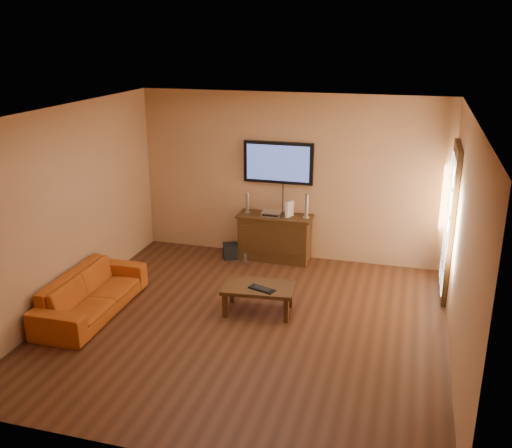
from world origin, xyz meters
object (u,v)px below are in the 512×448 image
at_px(television, 278,163).
at_px(keyboard, 262,289).
at_px(sofa, 91,287).
at_px(speaker_left, 247,204).
at_px(bottle, 245,259).
at_px(media_console, 275,237).
at_px(subwoofer, 231,251).
at_px(speaker_right, 306,207).
at_px(game_console, 290,209).
at_px(av_receiver, 272,214).
at_px(coffee_table, 258,290).

relative_size(television, keyboard, 2.98).
height_order(television, sofa, television).
xyz_separation_m(speaker_left, bottle, (0.07, -0.36, -0.83)).
relative_size(media_console, sofa, 0.64).
bearing_deg(television, subwoofer, -155.07).
relative_size(speaker_right, game_console, 1.58).
height_order(sofa, speaker_left, speaker_left).
distance_m(media_console, bottle, 0.60).
height_order(media_console, av_receiver, av_receiver).
height_order(av_receiver, bottle, av_receiver).
relative_size(coffee_table, keyboard, 2.57).
distance_m(television, game_console, 0.77).
relative_size(sofa, av_receiver, 6.09).
distance_m(speaker_right, av_receiver, 0.58).
height_order(media_console, coffee_table, media_console).
bearing_deg(media_console, bottle, -140.33).
distance_m(television, coffee_table, 2.44).
bearing_deg(keyboard, game_console, 92.30).
relative_size(av_receiver, game_console, 1.26).
distance_m(game_console, subwoofer, 1.23).
bearing_deg(television, speaker_left, -160.45).
bearing_deg(bottle, sofa, -124.69).
bearing_deg(subwoofer, television, 0.87).
bearing_deg(speaker_left, media_console, -3.10).
xyz_separation_m(sofa, speaker_right, (2.41, 2.51, 0.57)).
height_order(media_console, subwoofer, media_console).
bearing_deg(av_receiver, coffee_table, -82.05).
height_order(av_receiver, subwoofer, av_receiver).
bearing_deg(av_receiver, speaker_left, 171.94).
height_order(television, keyboard, television).
relative_size(speaker_left, speaker_right, 0.87).
height_order(media_console, television, television).
height_order(media_console, game_console, game_console).
xyz_separation_m(sofa, speaker_left, (1.43, 2.51, 0.55)).
relative_size(av_receiver, keyboard, 0.81).
bearing_deg(sofa, bottle, -35.59).
height_order(television, speaker_left, television).
height_order(television, av_receiver, television).
xyz_separation_m(media_console, av_receiver, (-0.05, -0.03, 0.41)).
distance_m(television, speaker_right, 0.85).
height_order(av_receiver, game_console, game_console).
height_order(speaker_right, bottle, speaker_right).
bearing_deg(subwoofer, keyboard, -84.64).
relative_size(speaker_left, game_console, 1.37).
bearing_deg(av_receiver, bottle, -140.20).
xyz_separation_m(media_console, subwoofer, (-0.72, -0.14, -0.26)).
relative_size(sofa, game_console, 7.65).
bearing_deg(speaker_right, av_receiver, -175.35).
bearing_deg(sofa, media_console, -38.16).
relative_size(speaker_right, av_receiver, 1.26).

